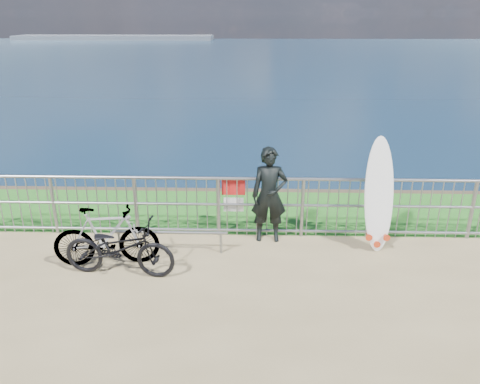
{
  "coord_description": "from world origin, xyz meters",
  "views": [
    {
      "loc": [
        0.12,
        -6.13,
        3.81
      ],
      "look_at": [
        -0.1,
        1.2,
        1.0
      ],
      "focal_mm": 35.0,
      "sensor_mm": 36.0,
      "label": 1
    }
  ],
  "objects_px": {
    "bicycle_near": "(119,248)",
    "surfer": "(269,195)",
    "surfboard": "(379,199)",
    "bicycle_far": "(106,236)"
  },
  "relations": [
    {
      "from": "bicycle_near",
      "to": "surfer",
      "type": "bearing_deg",
      "value": -55.56
    },
    {
      "from": "surfboard",
      "to": "bicycle_near",
      "type": "relative_size",
      "value": 1.12
    },
    {
      "from": "surfer",
      "to": "bicycle_far",
      "type": "height_order",
      "value": "surfer"
    },
    {
      "from": "surfer",
      "to": "surfboard",
      "type": "height_order",
      "value": "surfboard"
    },
    {
      "from": "surfboard",
      "to": "bicycle_far",
      "type": "bearing_deg",
      "value": -170.6
    },
    {
      "from": "surfer",
      "to": "surfboard",
      "type": "xyz_separation_m",
      "value": [
        1.83,
        -0.24,
        0.05
      ]
    },
    {
      "from": "surfboard",
      "to": "bicycle_near",
      "type": "bearing_deg",
      "value": -165.98
    },
    {
      "from": "surfer",
      "to": "bicycle_near",
      "type": "height_order",
      "value": "surfer"
    },
    {
      "from": "surfer",
      "to": "surfboard",
      "type": "relative_size",
      "value": 0.87
    },
    {
      "from": "surfer",
      "to": "bicycle_near",
      "type": "xyz_separation_m",
      "value": [
        -2.32,
        -1.27,
        -0.4
      ]
    }
  ]
}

